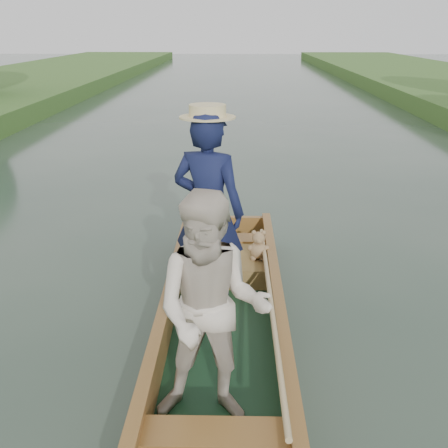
{
  "coord_description": "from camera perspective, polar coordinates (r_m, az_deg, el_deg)",
  "views": [
    {
      "loc": [
        0.12,
        -4.53,
        2.75
      ],
      "look_at": [
        0.0,
        0.6,
        0.95
      ],
      "focal_mm": 45.0,
      "sensor_mm": 36.0,
      "label": 1
    }
  ],
  "objects": [
    {
      "name": "ground",
      "position": [
        5.3,
        -0.16,
        -11.93
      ],
      "size": [
        120.0,
        120.0,
        0.0
      ],
      "primitive_type": "plane",
      "color": "#283D30",
      "rests_on": "ground"
    },
    {
      "name": "trees_far",
      "position": [
        13.28,
        0.83,
        18.46
      ],
      "size": [
        23.05,
        13.77,
        4.59
      ],
      "color": "#47331E",
      "rests_on": "ground"
    },
    {
      "name": "punt",
      "position": [
        4.87,
        -0.74,
        -5.84
      ],
      "size": [
        1.13,
        5.0,
        2.07
      ],
      "color": "#13321B",
      "rests_on": "ground"
    }
  ]
}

